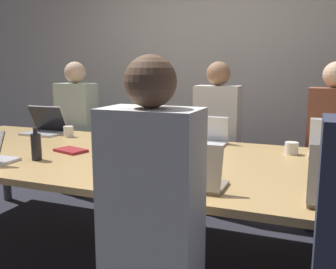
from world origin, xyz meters
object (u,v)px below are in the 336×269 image
person_far_center (217,141)px  person_far_left (78,131)px  cup_far_center (174,136)px  person_far_right (331,151)px  cup_far_right (292,148)px  cup_far_left (69,132)px  bottle_near_left (36,146)px  stapler (112,156)px  laptop_far_center (207,136)px  person_near_midright (152,230)px  laptop_far_left (46,126)px  laptop_near_midright (194,176)px

person_far_center → person_far_left: (-1.52, -0.01, 0.01)m
cup_far_center → person_far_right: size_ratio=0.07×
cup_far_right → cup_far_left: (-1.90, -0.01, 0.00)m
bottle_near_left → stapler: size_ratio=1.42×
laptop_far_center → stapler: bearing=-121.1°
person_far_right → cup_far_right: person_far_right is taller
person_near_midright → laptop_far_left: 2.26m
laptop_far_center → bottle_near_left: bearing=-133.8°
bottle_near_left → cup_far_center: 1.10m
laptop_far_left → stapler: 1.26m
person_far_center → person_far_right: person_far_center is taller
person_far_right → laptop_far_left: person_far_right is taller
laptop_far_center → cup_far_left: laptop_far_center is taller
person_far_center → laptop_far_left: (-1.50, -0.54, 0.13)m
person_far_right → stapler: bearing=-140.9°
person_far_right → cup_far_left: (-2.18, -0.55, 0.11)m
person_far_center → laptop_far_left: 1.60m
laptop_far_left → laptop_near_midright: bearing=-30.4°
laptop_near_midright → person_near_midright: 0.43m
laptop_far_center → laptop_near_midright: 1.18m
bottle_near_left → laptop_far_center: laptop_far_center is taller
laptop_far_center → cup_far_right: bearing=-13.2°
cup_far_center → cup_far_left: size_ratio=1.07×
bottle_near_left → laptop_far_left: (-0.62, 0.85, -0.02)m
laptop_far_center → person_near_midright: (0.19, -1.56, -0.13)m
stapler → person_near_midright: bearing=-82.0°
cup_far_center → person_near_midright: person_near_midright is taller
bottle_near_left → cup_far_right: 1.77m
cup_far_center → laptop_near_midright: bearing=-64.6°
stapler → person_far_left: bearing=102.3°
person_far_center → cup_far_right: size_ratio=15.11×
cup_far_center → laptop_near_midright: laptop_near_midright is taller
bottle_near_left → person_far_center: size_ratio=0.15×
laptop_near_midright → cup_far_right: bearing=-112.5°
cup_far_right → bottle_near_left: bearing=-153.2°
person_far_center → cup_far_center: (-0.24, -0.49, 0.11)m
laptop_far_center → person_far_left: 1.61m
cup_far_right → person_far_center: bearing=139.6°
person_far_center → person_far_left: 1.52m
person_near_midright → cup_far_left: person_near_midright is taller
laptop_far_center → cup_far_center: bearing=-167.5°
bottle_near_left → person_far_left: (-0.64, 1.37, -0.15)m
person_far_center → person_near_midright: bearing=-83.7°
laptop_near_midright → bottle_near_left: bearing=-9.8°
bottle_near_left → person_far_right: size_ratio=0.15×
person_far_left → stapler: size_ratio=9.35×
person_far_left → cup_far_right: bearing=-14.6°
laptop_near_midright → stapler: bearing=-29.6°
person_far_left → cup_far_left: (0.32, -0.58, 0.10)m
person_far_center → person_far_left: size_ratio=1.00×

